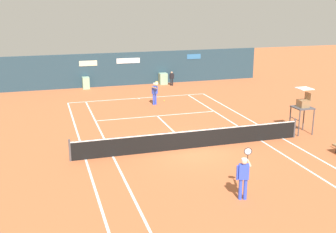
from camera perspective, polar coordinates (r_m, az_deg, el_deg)
ground_plane at (r=21.88m, az=2.64°, el=-3.84°), size 80.00×80.00×0.01m
tennis_net at (r=21.21m, az=3.18°, el=-3.04°), size 12.10×0.10×1.07m
sponsor_back_wall at (r=36.96m, az=-5.91°, el=6.38°), size 25.00×1.02×2.86m
umpire_chair at (r=24.45m, az=17.90°, el=1.53°), size 1.00×1.00×2.60m
player_on_baseline at (r=29.85m, az=-1.82°, el=3.41°), size 0.50×0.81×1.83m
player_near_side at (r=16.01m, az=10.24°, el=-7.78°), size 0.80×0.68×1.87m
ball_kid_centre_post at (r=36.69m, az=0.51°, el=5.33°), size 0.41×0.19×1.25m
tennis_ball_near_service_line at (r=31.10m, az=-0.52°, el=2.15°), size 0.07×0.07×0.07m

